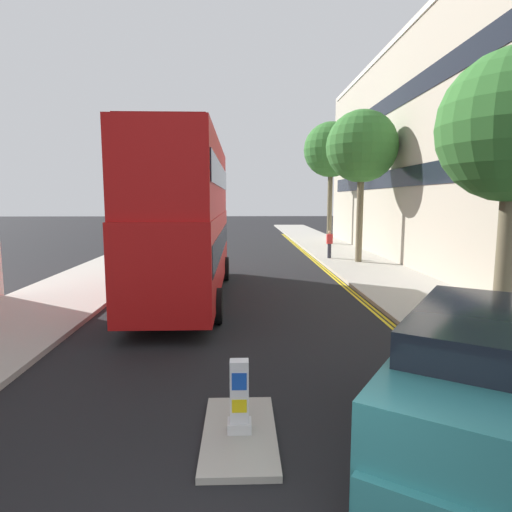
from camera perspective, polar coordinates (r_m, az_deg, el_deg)
sidewalk_right at (r=19.83m, az=17.10°, el=-2.99°), size 4.00×80.00×0.14m
sidewalk_left at (r=19.86m, az=-21.19°, el=-3.15°), size 4.00×80.00×0.14m
kerb_line_outer at (r=17.36m, az=12.67°, el=-4.53°), size 0.10×56.00×0.01m
kerb_line_inner at (r=17.32m, az=12.15°, el=-4.54°), size 0.10×56.00×0.01m
traffic_island at (r=7.05m, az=-2.20°, el=-22.48°), size 1.10×2.20×0.10m
keep_left_bollard at (r=6.78m, az=-2.22°, el=-18.40°), size 0.36×0.28×1.11m
double_decker_bus_away at (r=15.61m, az=-9.22°, el=5.43°), size 2.81×10.81×5.64m
taxi_minivan at (r=6.48m, az=27.61°, el=-16.09°), size 4.20×5.04×2.12m
pedestrian_far at (r=25.62m, az=9.71°, el=1.61°), size 0.34×0.22×1.62m
street_tree_mid at (r=34.30m, az=9.90°, el=13.64°), size 4.16×4.16×9.28m
street_tree_far at (r=24.47m, az=13.84°, el=13.82°), size 3.83×3.83×8.17m
townhouse_terrace_right at (r=28.88m, az=26.44°, el=12.00°), size 10.08×28.00×12.43m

